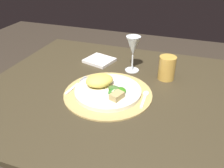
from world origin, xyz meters
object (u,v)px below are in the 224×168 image
Objects in this scene: napkin at (99,60)px; amber_tumbler at (167,68)px; wine_glass at (133,47)px; dining_table at (117,114)px; dinner_plate at (108,91)px; fork at (75,86)px; spoon at (145,96)px.

napkin is 0.37m from amber_tumbler.
amber_tumbler is at bearing -9.17° from wine_glass.
amber_tumbler is (0.18, 0.17, 0.18)m from dining_table.
wine_glass is (0.04, 0.24, 0.11)m from dinner_plate.
fork is 1.51× the size of amber_tumbler.
amber_tumbler reaches higher than fork.
fork is (-0.18, -0.04, 0.14)m from dining_table.
napkin is at bearing 139.29° from spoon.
fork is 0.94× the size of wine_glass.
dining_table is 0.15m from dinner_plate.
napkin is at bearing 90.07° from fork.
dining_table is at bearing 13.25° from fork.
wine_glass is at bearing 117.41° from spoon.
amber_tumbler is at bearing 73.63° from spoon.
spoon is (0.15, 0.02, -0.01)m from dinner_plate.
dining_table is 0.19m from spoon.
dinner_plate is 0.32m from napkin.
spoon is 0.27m from wine_glass.
dining_table is at bearing 59.19° from dinner_plate.
spoon is (0.30, 0.02, -0.00)m from fork.
fork is at bearing -128.61° from wine_glass.
dinner_plate is at bearing -61.87° from napkin.
dining_table is 8.36× the size of napkin.
napkin is (-0.00, 0.28, -0.00)m from fork.
amber_tumbler is (0.06, 0.19, 0.05)m from spoon.
spoon is at bearing 8.78° from dinner_plate.
napkin is (-0.15, 0.28, -0.01)m from dinner_plate.
fork is 0.42m from amber_tumbler.
spoon is 0.94× the size of napkin.
dining_table is at bearing 170.14° from spoon.
wine_glass is (0.01, 0.19, 0.25)m from dining_table.
dinner_plate reaches higher than spoon.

